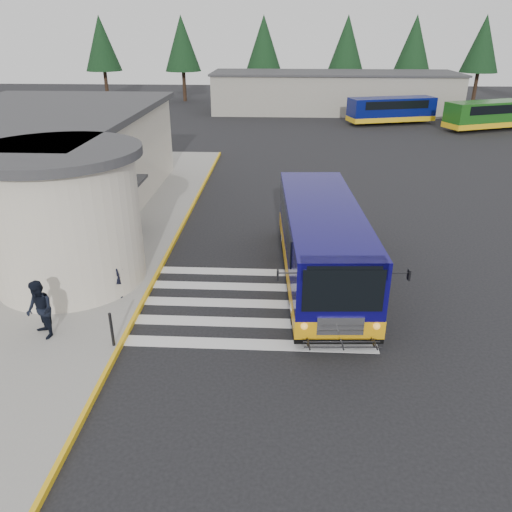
{
  "coord_description": "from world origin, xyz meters",
  "views": [
    {
      "loc": [
        0.57,
        -15.51,
        8.55
      ],
      "look_at": [
        -0.23,
        -0.5,
        1.65
      ],
      "focal_mm": 35.0,
      "sensor_mm": 36.0,
      "label": 1
    }
  ],
  "objects_px": {
    "pedestrian_b": "(40,310)",
    "far_bus_a": "(391,109)",
    "transit_bus": "(321,246)",
    "far_bus_b": "(490,114)",
    "pedestrian_a": "(117,272)",
    "bollard": "(112,329)"
  },
  "relations": [
    {
      "from": "bollard",
      "to": "far_bus_b",
      "type": "distance_m",
      "value": 42.69
    },
    {
      "from": "transit_bus",
      "to": "far_bus_a",
      "type": "xyz_separation_m",
      "value": [
        8.87,
        33.4,
        0.04
      ]
    },
    {
      "from": "pedestrian_b",
      "to": "bollard",
      "type": "relative_size",
      "value": 1.68
    },
    {
      "from": "transit_bus",
      "to": "pedestrian_a",
      "type": "relative_size",
      "value": 5.6
    },
    {
      "from": "bollard",
      "to": "pedestrian_b",
      "type": "bearing_deg",
      "value": 170.82
    },
    {
      "from": "pedestrian_b",
      "to": "far_bus_a",
      "type": "distance_m",
      "value": 41.67
    },
    {
      "from": "far_bus_a",
      "to": "transit_bus",
      "type": "bearing_deg",
      "value": 149.22
    },
    {
      "from": "pedestrian_b",
      "to": "far_bus_a",
      "type": "bearing_deg",
      "value": 110.67
    },
    {
      "from": "pedestrian_a",
      "to": "pedestrian_b",
      "type": "bearing_deg",
      "value": 139.27
    },
    {
      "from": "transit_bus",
      "to": "pedestrian_a",
      "type": "xyz_separation_m",
      "value": [
        -6.97,
        -1.89,
        -0.29
      ]
    },
    {
      "from": "bollard",
      "to": "far_bus_b",
      "type": "xyz_separation_m",
      "value": [
        23.49,
        35.64,
        0.74
      ]
    },
    {
      "from": "transit_bus",
      "to": "far_bus_b",
      "type": "bearing_deg",
      "value": 57.57
    },
    {
      "from": "far_bus_b",
      "to": "pedestrian_b",
      "type": "bearing_deg",
      "value": 122.08
    },
    {
      "from": "far_bus_b",
      "to": "far_bus_a",
      "type": "bearing_deg",
      "value": 50.86
    },
    {
      "from": "pedestrian_a",
      "to": "far_bus_b",
      "type": "relative_size",
      "value": 0.21
    },
    {
      "from": "far_bus_a",
      "to": "far_bus_b",
      "type": "bearing_deg",
      "value": -123.18
    },
    {
      "from": "far_bus_a",
      "to": "far_bus_b",
      "type": "height_order",
      "value": "far_bus_b"
    },
    {
      "from": "transit_bus",
      "to": "pedestrian_b",
      "type": "height_order",
      "value": "transit_bus"
    },
    {
      "from": "transit_bus",
      "to": "bollard",
      "type": "distance_m",
      "value": 7.94
    },
    {
      "from": "pedestrian_a",
      "to": "far_bus_a",
      "type": "bearing_deg",
      "value": -35.04
    },
    {
      "from": "pedestrian_a",
      "to": "far_bus_a",
      "type": "distance_m",
      "value": 38.69
    },
    {
      "from": "transit_bus",
      "to": "far_bus_a",
      "type": "bearing_deg",
      "value": 71.92
    }
  ]
}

